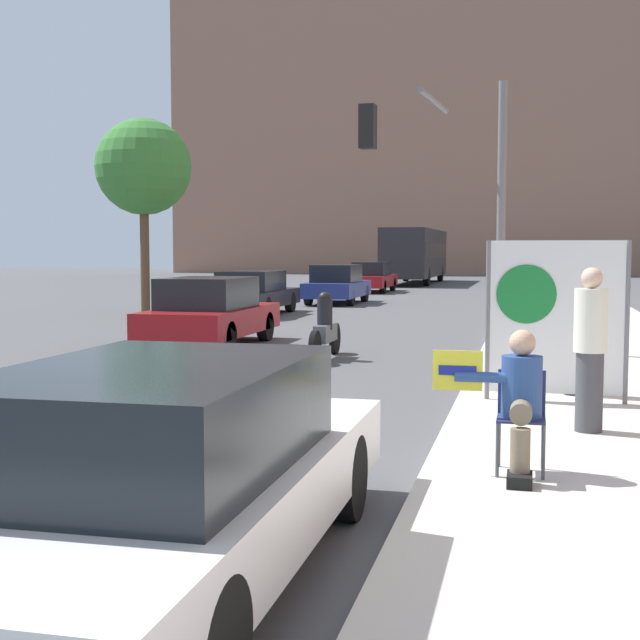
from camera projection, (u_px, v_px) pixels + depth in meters
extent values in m
plane|color=#4F4F51|center=(170.00, 542.00, 6.13)|extent=(160.00, 160.00, 0.00)
cube|color=beige|center=(583.00, 337.00, 19.86)|extent=(4.12, 90.00, 0.13)
cube|color=#936B56|center=(481.00, 80.00, 76.30)|extent=(52.00, 12.00, 33.02)
cylinder|color=#474C56|center=(497.00, 450.00, 7.36)|extent=(0.03, 0.03, 0.45)
cylinder|color=#474C56|center=(543.00, 453.00, 7.27)|extent=(0.03, 0.03, 0.45)
cylinder|color=#474C56|center=(499.00, 441.00, 7.72)|extent=(0.03, 0.03, 0.45)
cylinder|color=#474C56|center=(543.00, 443.00, 7.63)|extent=(0.03, 0.03, 0.45)
cube|color=navy|center=(521.00, 419.00, 7.48)|extent=(0.40, 0.40, 0.02)
cube|color=navy|center=(522.00, 392.00, 7.64)|extent=(0.40, 0.02, 0.38)
cylinder|color=#756651|center=(521.00, 410.00, 7.31)|extent=(0.18, 0.42, 0.18)
cylinder|color=#756651|center=(520.00, 456.00, 7.14)|extent=(0.16, 0.16, 0.45)
cube|color=black|center=(520.00, 480.00, 7.09)|extent=(0.20, 0.28, 0.10)
cylinder|color=navy|center=(522.00, 386.00, 7.48)|extent=(0.34, 0.34, 0.52)
sphere|color=tan|center=(522.00, 343.00, 7.45)|extent=(0.22, 0.22, 0.22)
cylinder|color=navy|center=(482.00, 377.00, 7.48)|extent=(0.45, 0.09, 0.09)
cube|color=yellow|center=(458.00, 370.00, 7.52)|extent=(0.42, 0.02, 0.34)
cube|color=navy|center=(457.00, 371.00, 7.51)|extent=(0.32, 0.01, 0.08)
cylinder|color=#424247|center=(589.00, 392.00, 9.20)|extent=(0.28, 0.28, 0.83)
cylinder|color=silver|center=(591.00, 320.00, 9.14)|extent=(0.34, 0.34, 0.66)
sphere|color=beige|center=(592.00, 278.00, 9.11)|extent=(0.22, 0.22, 0.22)
cylinder|color=black|center=(576.00, 362.00, 11.54)|extent=(0.28, 0.28, 0.86)
cylinder|color=black|center=(577.00, 303.00, 11.48)|extent=(0.34, 0.34, 0.68)
sphere|color=#936B4C|center=(578.00, 268.00, 11.45)|extent=(0.23, 0.23, 0.23)
cylinder|color=slate|center=(488.00, 320.00, 11.16)|extent=(0.06, 0.06, 1.99)
cylinder|color=slate|center=(627.00, 323.00, 10.78)|extent=(0.06, 0.06, 1.99)
cube|color=white|center=(556.00, 317.00, 10.97)|extent=(1.66, 0.02, 1.89)
cylinder|color=#197A33|center=(526.00, 294.00, 11.01)|extent=(0.73, 0.01, 0.73)
cylinder|color=slate|center=(501.00, 217.00, 16.51)|extent=(0.16, 0.16, 4.97)
cylinder|color=slate|center=(434.00, 101.00, 16.73)|extent=(0.33, 2.57, 0.11)
cube|color=black|center=(368.00, 127.00, 17.16)|extent=(0.32, 0.32, 0.84)
sphere|color=green|center=(368.00, 141.00, 17.18)|extent=(0.18, 0.18, 0.18)
cube|color=white|center=(168.00, 499.00, 5.36)|extent=(1.80, 4.74, 0.49)
cube|color=black|center=(154.00, 416.00, 5.14)|extent=(1.55, 2.47, 0.60)
cylinder|color=black|center=(148.00, 466.00, 6.98)|extent=(0.22, 0.64, 0.64)
cylinder|color=black|center=(346.00, 477.00, 6.62)|extent=(0.22, 0.64, 0.64)
cube|color=maroon|center=(211.00, 320.00, 18.58)|extent=(1.80, 4.17, 0.53)
cube|color=black|center=(208.00, 293.00, 18.37)|extent=(1.55, 2.17, 0.63)
cylinder|color=black|center=(198.00, 325.00, 20.04)|extent=(0.22, 0.64, 0.64)
cylinder|color=black|center=(265.00, 326.00, 19.67)|extent=(0.22, 0.64, 0.64)
cylinder|color=black|center=(150.00, 336.00, 17.53)|extent=(0.22, 0.64, 0.64)
cylinder|color=black|center=(226.00, 338.00, 17.16)|extent=(0.22, 0.64, 0.64)
cube|color=black|center=(253.00, 298.00, 27.57)|extent=(1.83, 4.54, 0.49)
cube|color=black|center=(251.00, 281.00, 27.36)|extent=(1.57, 2.36, 0.60)
cylinder|color=black|center=(243.00, 301.00, 29.14)|extent=(0.22, 0.64, 0.64)
cylinder|color=black|center=(290.00, 302.00, 28.77)|extent=(0.22, 0.64, 0.64)
cylinder|color=black|center=(213.00, 307.00, 26.41)|extent=(0.22, 0.64, 0.64)
cylinder|color=black|center=(265.00, 308.00, 26.04)|extent=(0.22, 0.64, 0.64)
cube|color=navy|center=(337.00, 289.00, 33.28)|extent=(1.77, 4.42, 0.54)
cube|color=black|center=(336.00, 273.00, 33.06)|extent=(1.53, 2.30, 0.64)
cylinder|color=black|center=(325.00, 293.00, 34.80)|extent=(0.22, 0.64, 0.64)
cylinder|color=black|center=(365.00, 293.00, 34.45)|extent=(0.22, 0.64, 0.64)
cylinder|color=black|center=(308.00, 297.00, 32.15)|extent=(0.22, 0.64, 0.64)
cylinder|color=black|center=(351.00, 297.00, 31.79)|extent=(0.22, 0.64, 0.64)
cube|color=maroon|center=(372.00, 281.00, 42.23)|extent=(1.71, 4.77, 0.53)
cube|color=black|center=(372.00, 269.00, 42.00)|extent=(1.47, 2.48, 0.63)
cylinder|color=black|center=(363.00, 284.00, 43.85)|extent=(0.22, 0.64, 0.64)
cylinder|color=black|center=(393.00, 284.00, 43.51)|extent=(0.22, 0.64, 0.64)
cylinder|color=black|center=(351.00, 286.00, 40.98)|extent=(0.22, 0.64, 0.64)
cylinder|color=black|center=(383.00, 287.00, 40.64)|extent=(0.22, 0.64, 0.64)
cube|color=#232328|center=(416.00, 253.00, 52.88)|extent=(2.50, 12.33, 2.75)
cube|color=black|center=(416.00, 250.00, 52.86)|extent=(2.52, 11.71, 0.89)
cylinder|color=black|center=(406.00, 273.00, 56.94)|extent=(0.30, 1.04, 1.04)
cylinder|color=black|center=(440.00, 273.00, 56.43)|extent=(0.30, 1.04, 1.04)
cylinder|color=black|center=(387.00, 277.00, 49.52)|extent=(0.30, 1.04, 1.04)
cylinder|color=black|center=(427.00, 277.00, 49.02)|extent=(0.30, 1.04, 1.04)
cube|color=#565B60|center=(325.00, 333.00, 16.38)|extent=(0.24, 0.98, 0.32)
cylinder|color=black|center=(325.00, 314.00, 16.30)|extent=(0.28, 0.28, 0.56)
sphere|color=black|center=(325.00, 298.00, 16.28)|extent=(0.24, 0.24, 0.24)
cylinder|color=black|center=(335.00, 338.00, 17.19)|extent=(0.10, 0.60, 0.60)
cylinder|color=black|center=(315.00, 347.00, 15.60)|extent=(0.10, 0.60, 0.60)
cylinder|color=brown|center=(145.00, 258.00, 27.41)|extent=(0.28, 0.28, 3.51)
sphere|color=#387A33|center=(143.00, 167.00, 27.19)|extent=(2.94, 2.94, 2.94)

